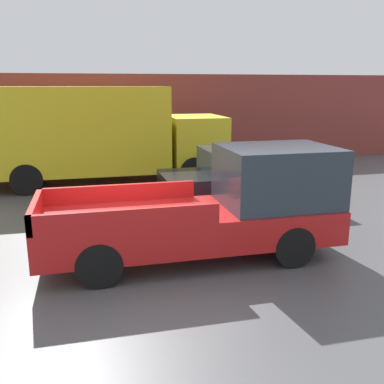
{
  "coord_description": "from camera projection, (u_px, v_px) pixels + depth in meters",
  "views": [
    {
      "loc": [
        -0.81,
        -7.36,
        3.26
      ],
      "look_at": [
        1.29,
        1.21,
        1.06
      ],
      "focal_mm": 40.0,
      "sensor_mm": 36.0,
      "label": 1
    }
  ],
  "objects": [
    {
      "name": "building_wall",
      "position": [
        107.0,
        121.0,
        17.46
      ],
      "size": [
        28.0,
        0.15,
        3.72
      ],
      "color": "brown",
      "rests_on": "ground"
    },
    {
      "name": "pickup_truck",
      "position": [
        220.0,
        207.0,
        8.24
      ],
      "size": [
        5.64,
        1.93,
        2.12
      ],
      "color": "red",
      "rests_on": "ground"
    },
    {
      "name": "car",
      "position": [
        244.0,
        179.0,
        11.48
      ],
      "size": [
        4.37,
        1.87,
        1.66
      ],
      "color": "black",
      "rests_on": "ground"
    },
    {
      "name": "ground_plane",
      "position": [
        140.0,
        267.0,
        7.91
      ],
      "size": [
        60.0,
        60.0,
        0.0
      ],
      "primitive_type": "plane",
      "color": "#4C4C4F"
    },
    {
      "name": "delivery_truck",
      "position": [
        90.0,
        132.0,
        14.25
      ],
      "size": [
        8.4,
        2.61,
        3.23
      ],
      "color": "gold",
      "rests_on": "ground"
    }
  ]
}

